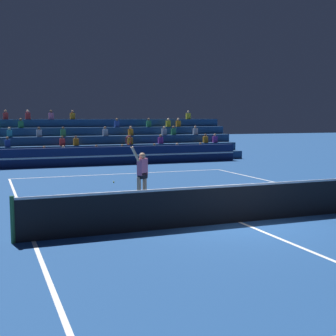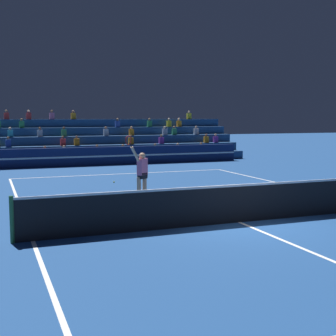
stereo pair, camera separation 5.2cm
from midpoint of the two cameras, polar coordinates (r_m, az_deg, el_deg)
ground_plane at (r=13.13m, az=8.61°, el=-6.56°), size 120.00×120.00×0.00m
court_lines at (r=13.13m, az=8.61°, el=-6.54°), size 11.10×23.90×0.01m
tennis_net at (r=13.02m, az=8.65°, el=-4.22°), size 12.00×0.10×1.10m
sponsor_banner_wall at (r=28.55m, az=-8.22°, el=1.45°), size 18.00×0.26×1.10m
bleacher_stand at (r=32.22m, az=-9.77°, el=2.78°), size 20.46×4.75×3.38m
tennis_player at (r=15.65m, az=-3.31°, el=-0.79°), size 1.03×0.79×2.37m
tennis_ball at (r=20.83m, az=-6.71°, el=-1.71°), size 0.07×0.07×0.07m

